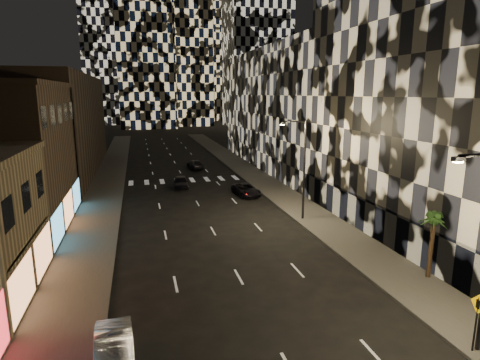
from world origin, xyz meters
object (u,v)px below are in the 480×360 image
car_silver_parked (114,352)px  palm_tree (434,224)px  car_dark_rightlane (246,190)px  ped_sign (477,313)px  car_dark_oncoming (195,164)px  streetlight_far (302,163)px  car_dark_midlane (181,182)px

car_silver_parked → palm_tree: size_ratio=1.07×
car_dark_rightlane → palm_tree: 24.09m
car_dark_rightlane → ped_sign: ped_sign is taller
ped_sign → palm_tree: (3.20, 6.84, 1.63)m
car_dark_oncoming → palm_tree: palm_tree is taller
car_dark_oncoming → palm_tree: size_ratio=1.13×
car_silver_parked → car_dark_oncoming: size_ratio=0.94×
car_dark_rightlane → palm_tree: (5.60, -23.24, 2.98)m
car_dark_rightlane → ped_sign: size_ratio=1.76×
car_dark_rightlane → ped_sign: (2.40, -30.08, 1.35)m
car_silver_parked → palm_tree: (18.70, 3.90, 2.90)m
ped_sign → streetlight_far: bearing=95.4°
ped_sign → palm_tree: size_ratio=0.65×
car_dark_oncoming → palm_tree: bearing=98.5°
palm_tree → car_dark_midlane: bearing=113.3°
car_dark_midlane → car_silver_parked: bearing=-96.6°
car_dark_oncoming → streetlight_far: bearing=98.0°
car_silver_parked → car_dark_rightlane: 30.14m
car_silver_parked → car_dark_rightlane: size_ratio=0.94×
car_dark_midlane → streetlight_far: bearing=-55.1°
car_dark_oncoming → car_dark_rightlane: 18.29m
ped_sign → car_dark_midlane: bearing=110.1°
streetlight_far → ped_sign: streetlight_far is taller
streetlight_far → car_dark_midlane: size_ratio=2.10×
car_dark_oncoming → ped_sign: ped_sign is taller
streetlight_far → car_dark_midlane: streetlight_far is taller
streetlight_far → car_dark_rightlane: bearing=103.8°
car_dark_midlane → palm_tree: bearing=-62.5°
ped_sign → car_dark_oncoming: bearing=102.4°
ped_sign → palm_tree: palm_tree is taller
streetlight_far → car_dark_rightlane: 11.34m
car_silver_parked → car_dark_oncoming: 46.16m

